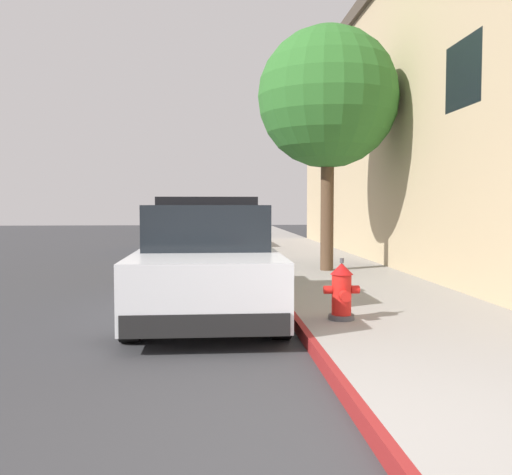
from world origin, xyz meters
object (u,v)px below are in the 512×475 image
(street_tree, at_px, (328,98))
(fire_hydrant, at_px, (342,291))
(parked_car_silver_ahead, at_px, (205,229))
(parked_car_dark_far, at_px, (213,220))
(police_cruiser, at_px, (207,261))

(street_tree, bearing_deg, fire_hydrant, -99.64)
(parked_car_silver_ahead, xyz_separation_m, street_tree, (2.68, -7.11, 3.08))
(street_tree, bearing_deg, parked_car_dark_far, 97.63)
(police_cruiser, bearing_deg, fire_hydrant, -40.87)
(police_cruiser, xyz_separation_m, parked_car_silver_ahead, (-0.14, 10.87, -0.00))
(parked_car_silver_ahead, height_order, street_tree, street_tree)
(parked_car_dark_far, relative_size, street_tree, 0.94)
(parked_car_dark_far, distance_m, fire_hydrant, 23.00)
(police_cruiser, bearing_deg, street_tree, 55.98)
(fire_hydrant, bearing_deg, parked_car_dark_far, 93.73)
(street_tree, bearing_deg, police_cruiser, -124.02)
(parked_car_silver_ahead, height_order, parked_car_dark_far, same)
(parked_car_dark_far, height_order, fire_hydrant, parked_car_dark_far)
(fire_hydrant, distance_m, street_tree, 6.23)
(fire_hydrant, bearing_deg, police_cruiser, 139.13)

